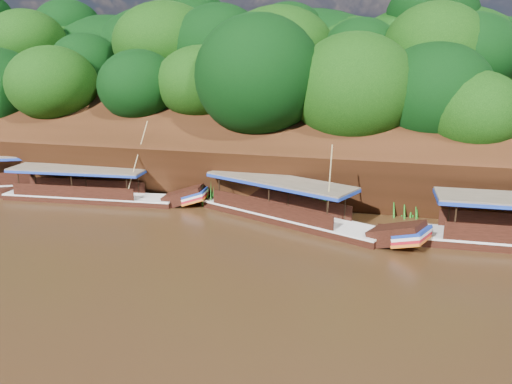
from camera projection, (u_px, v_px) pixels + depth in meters
ground at (264, 270)px, 22.95m from camera, size 160.00×160.00×0.00m
riverbank at (328, 146)px, 43.60m from camera, size 120.00×30.06×19.40m
boat_1 at (299, 215)px, 29.10m from camera, size 13.83×7.38×5.53m
boat_2 at (100, 194)px, 33.70m from camera, size 14.21×3.14×5.87m
reeds at (257, 194)px, 32.38m from camera, size 49.34×2.38×2.18m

